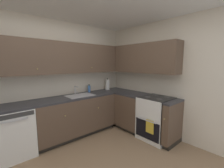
{
  "coord_description": "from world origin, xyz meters",
  "views": [
    {
      "loc": [
        -1.1,
        -1.55,
        1.61
      ],
      "look_at": [
        1.01,
        0.85,
        1.16
      ],
      "focal_mm": 24.07,
      "sensor_mm": 36.0,
      "label": 1
    }
  ],
  "objects_px": {
    "oven_range": "(156,118)",
    "soap_bottle": "(89,89)",
    "dishwasher": "(13,132)",
    "paper_towel_roll": "(107,85)"
  },
  "relations": [
    {
      "from": "oven_range",
      "to": "paper_towel_roll",
      "type": "height_order",
      "value": "paper_towel_roll"
    },
    {
      "from": "dishwasher",
      "to": "soap_bottle",
      "type": "distance_m",
      "value": 1.76
    },
    {
      "from": "soap_bottle",
      "to": "paper_towel_roll",
      "type": "bearing_deg",
      "value": -2.0
    },
    {
      "from": "soap_bottle",
      "to": "paper_towel_roll",
      "type": "xyz_separation_m",
      "value": [
        0.57,
        -0.02,
        0.05
      ]
    },
    {
      "from": "oven_range",
      "to": "paper_towel_roll",
      "type": "distance_m",
      "value": 1.55
    },
    {
      "from": "dishwasher",
      "to": "paper_towel_roll",
      "type": "relative_size",
      "value": 2.59
    },
    {
      "from": "oven_range",
      "to": "paper_towel_roll",
      "type": "relative_size",
      "value": 3.15
    },
    {
      "from": "oven_range",
      "to": "soap_bottle",
      "type": "relative_size",
      "value": 5.32
    },
    {
      "from": "dishwasher",
      "to": "paper_towel_roll",
      "type": "height_order",
      "value": "paper_towel_roll"
    },
    {
      "from": "oven_range",
      "to": "soap_bottle",
      "type": "xyz_separation_m",
      "value": [
        -0.73,
        1.46,
        0.52
      ]
    }
  ]
}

